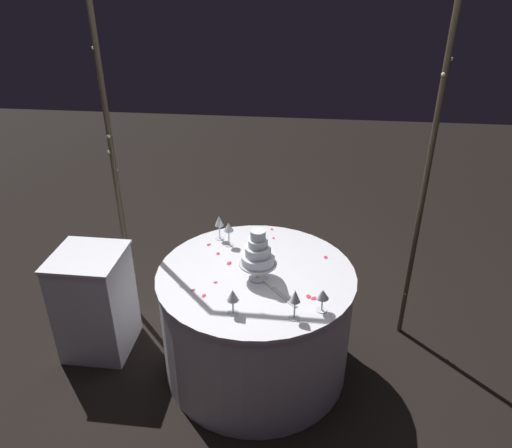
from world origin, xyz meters
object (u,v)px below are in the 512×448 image
object	(u,v)px
wine_glass_3	(323,295)
wine_glass_4	(295,298)
side_table	(95,302)
cake_knife	(277,292)
decorative_arch	(265,123)
wine_glass_0	(219,222)
wine_glass_1	(233,296)
main_table	(256,321)
wine_glass_2	(229,228)
tiered_cake	(258,254)

from	to	relation	value
wine_glass_3	wine_glass_4	world-z (taller)	wine_glass_4
side_table	cake_knife	distance (m)	1.31
decorative_arch	wine_glass_0	bearing A→B (deg)	-162.58
wine_glass_1	wine_glass_4	distance (m)	0.32
main_table	wine_glass_3	world-z (taller)	wine_glass_3
wine_glass_4	wine_glass_3	bearing A→B (deg)	29.30
main_table	wine_glass_0	distance (m)	0.69
wine_glass_0	wine_glass_1	distance (m)	0.80
side_table	wine_glass_2	xyz separation A→B (m)	(0.88, 0.24, 0.49)
wine_glass_3	wine_glass_1	bearing A→B (deg)	-170.57
main_table	cake_knife	world-z (taller)	cake_knife
tiered_cake	wine_glass_3	size ratio (longest dim) A/B	2.41
main_table	wine_glass_1	distance (m)	0.62
wine_glass_2	wine_glass_0	bearing A→B (deg)	135.38
decorative_arch	wine_glass_3	bearing A→B (deg)	-63.54
wine_glass_0	decorative_arch	bearing A→B (deg)	17.42
wine_glass_1	wine_glass_4	bearing A→B (deg)	-0.46
wine_glass_1	wine_glass_4	size ratio (longest dim) A/B	0.85
tiered_cake	wine_glass_2	world-z (taller)	tiered_cake
tiered_cake	wine_glass_0	world-z (taller)	tiered_cake
cake_knife	tiered_cake	bearing A→B (deg)	134.74
tiered_cake	wine_glass_2	xyz separation A→B (m)	(-0.23, 0.36, -0.04)
wine_glass_4	main_table	bearing A→B (deg)	122.08
wine_glass_2	wine_glass_3	bearing A→B (deg)	-45.70
wine_glass_0	main_table	bearing A→B (deg)	-52.57
decorative_arch	wine_glass_2	bearing A→B (deg)	-142.24
cake_knife	wine_glass_0	bearing A→B (deg)	127.67
decorative_arch	wine_glass_0	distance (m)	0.71
decorative_arch	wine_glass_0	xyz separation A→B (m)	(-0.29, -0.09, -0.65)
decorative_arch	main_table	size ratio (longest dim) A/B	1.95
tiered_cake	wine_glass_2	bearing A→B (deg)	122.87
main_table	wine_glass_3	size ratio (longest dim) A/B	8.99
side_table	tiered_cake	bearing A→B (deg)	-6.06
tiered_cake	cake_knife	size ratio (longest dim) A/B	1.35
wine_glass_0	cake_knife	world-z (taller)	wine_glass_0
wine_glass_0	wine_glass_2	bearing A→B (deg)	-44.62
side_table	tiered_cake	xyz separation A→B (m)	(1.11, -0.12, 0.53)
wine_glass_4	wine_glass_0	bearing A→B (deg)	124.79
wine_glass_1	wine_glass_3	xyz separation A→B (m)	(0.46, 0.08, -0.01)
main_table	wine_glass_4	size ratio (longest dim) A/B	6.81
wine_glass_0	tiered_cake	bearing A→B (deg)	-54.66
decorative_arch	wine_glass_4	world-z (taller)	decorative_arch
decorative_arch	wine_glass_0	world-z (taller)	decorative_arch
decorative_arch	tiered_cake	bearing A→B (deg)	-87.88
decorative_arch	tiered_cake	distance (m)	0.80
wine_glass_0	side_table	bearing A→B (deg)	-158.46
wine_glass_0	wine_glass_2	size ratio (longest dim) A/B	1.05
tiered_cake	wine_glass_2	distance (m)	0.43
side_table	cake_knife	size ratio (longest dim) A/B	3.15
wine_glass_4	cake_knife	size ratio (longest dim) A/B	0.74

